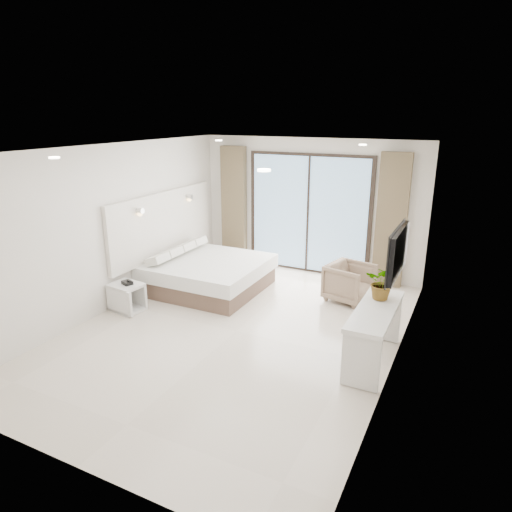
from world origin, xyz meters
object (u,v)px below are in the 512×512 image
(nightstand, at_px, (127,297))
(console_desk, at_px, (375,323))
(armchair, at_px, (350,281))
(bed, at_px, (208,274))

(nightstand, relative_size, console_desk, 0.37)
(nightstand, bearing_deg, armchair, 40.68)
(nightstand, distance_m, console_desk, 4.04)
(armchair, bearing_deg, console_desk, -143.32)
(console_desk, distance_m, armchair, 2.09)
(bed, xyz_separation_m, console_desk, (3.35, -1.28, 0.26))
(nightstand, bearing_deg, bed, 72.76)
(bed, bearing_deg, armchair, 13.82)
(armchair, bearing_deg, nightstand, 135.82)
(bed, bearing_deg, console_desk, -20.94)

